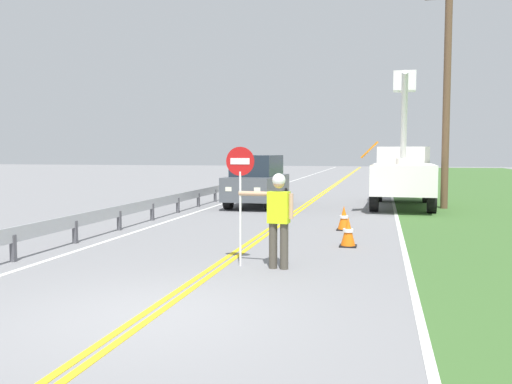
% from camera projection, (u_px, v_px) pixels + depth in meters
% --- Properties ---
extents(ground_plane, '(160.00, 160.00, 0.00)m').
position_uv_depth(ground_plane, '(150.00, 315.00, 7.43)').
color(ground_plane, gray).
extents(centerline_yellow_left, '(0.11, 110.00, 0.01)m').
position_uv_depth(centerline_yellow_left, '(316.00, 197.00, 26.88)').
color(centerline_yellow_left, yellow).
rests_on(centerline_yellow_left, ground).
extents(centerline_yellow_right, '(0.11, 110.00, 0.01)m').
position_uv_depth(centerline_yellow_right, '(319.00, 197.00, 26.84)').
color(centerline_yellow_right, yellow).
rests_on(centerline_yellow_right, ground).
extents(edge_line_right, '(0.12, 110.00, 0.01)m').
position_uv_depth(edge_line_right, '(392.00, 198.00, 26.05)').
color(edge_line_right, silver).
rests_on(edge_line_right, ground).
extents(edge_line_left, '(0.12, 110.00, 0.01)m').
position_uv_depth(edge_line_left, '(247.00, 196.00, 27.67)').
color(edge_line_left, silver).
rests_on(edge_line_left, ground).
extents(flagger_worker, '(1.08, 0.28, 1.83)m').
position_uv_depth(flagger_worker, '(278.00, 214.00, 10.28)').
color(flagger_worker, '#474238').
rests_on(flagger_worker, ground).
extents(stop_sign_paddle, '(0.56, 0.04, 2.33)m').
position_uv_depth(stop_sign_paddle, '(240.00, 179.00, 10.49)').
color(stop_sign_paddle, silver).
rests_on(stop_sign_paddle, ground).
extents(utility_bucket_truck, '(2.86, 6.88, 5.56)m').
position_uv_depth(utility_bucket_truck, '(403.00, 172.00, 22.40)').
color(utility_bucket_truck, white).
rests_on(utility_bucket_truck, ground).
extents(oncoming_suv_nearest, '(1.96, 4.63, 2.10)m').
position_uv_depth(oncoming_suv_nearest, '(257.00, 181.00, 22.25)').
color(oncoming_suv_nearest, '#4C5156').
rests_on(oncoming_suv_nearest, ground).
extents(utility_pole_near, '(1.80, 0.28, 8.80)m').
position_uv_depth(utility_pole_near, '(447.00, 92.00, 21.09)').
color(utility_pole_near, brown).
rests_on(utility_pole_near, ground).
extents(traffic_cone_lead, '(0.40, 0.40, 0.70)m').
position_uv_depth(traffic_cone_lead, '(348.00, 232.00, 12.76)').
color(traffic_cone_lead, orange).
rests_on(traffic_cone_lead, ground).
extents(traffic_cone_mid, '(0.40, 0.40, 0.70)m').
position_uv_depth(traffic_cone_mid, '(344.00, 218.00, 15.45)').
color(traffic_cone_mid, orange).
rests_on(traffic_cone_mid, ground).
extents(guardrail_left_shoulder, '(0.10, 32.00, 0.71)m').
position_uv_depth(guardrail_left_shoulder, '(207.00, 192.00, 23.19)').
color(guardrail_left_shoulder, '#9EA0A3').
rests_on(guardrail_left_shoulder, ground).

